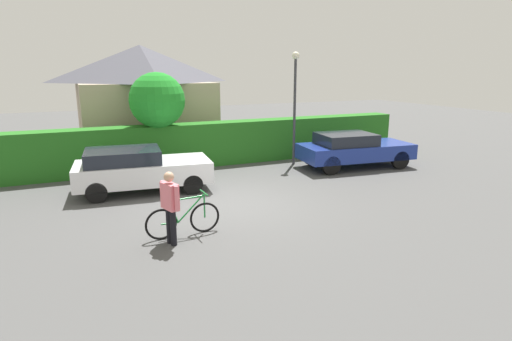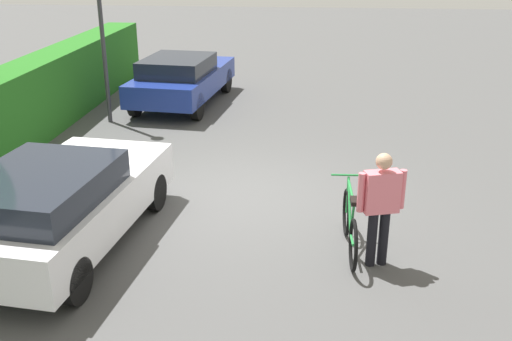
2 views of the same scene
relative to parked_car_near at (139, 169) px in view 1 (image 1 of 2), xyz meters
The scene contains 9 objects.
ground_plane 3.14m from the parked_car_near, 47.86° to the right, with size 60.00×60.00×0.00m, color #4A4A4A.
hedge_row 3.36m from the parked_car_near, 52.26° to the left, with size 18.66×0.90×1.63m, color #256B1E.
house_distant 7.11m from the parked_car_near, 79.01° to the left, with size 5.60×5.99×4.62m.
parked_car_near is the anchor object (origin of this frame).
parked_car_far 7.82m from the parked_car_near, ahead, with size 4.33×2.18×1.30m.
bicycle 4.00m from the parked_car_near, 85.53° to the right, with size 1.70×0.50×0.95m.
person_rider 4.32m from the parked_car_near, 90.51° to the right, with size 0.32×0.62×1.58m.
street_lamp 6.54m from the parked_car_near, 12.96° to the left, with size 0.28×0.28×4.23m.
tree_kerbside 3.17m from the parked_car_near, 65.04° to the left, with size 1.94×1.94×3.51m.
Camera 1 is at (-3.86, -10.38, 3.63)m, focal length 29.58 mm.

